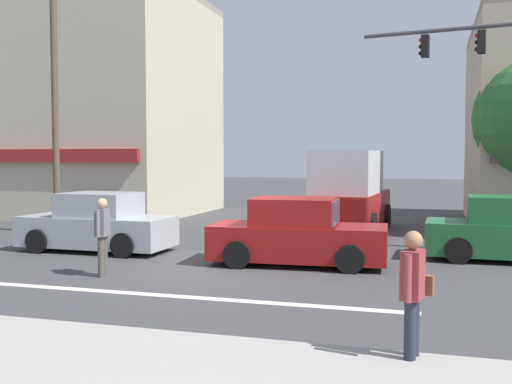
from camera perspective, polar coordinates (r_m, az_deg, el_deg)
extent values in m
plane|color=#3D3D3F|center=(14.41, -2.62, -6.80)|extent=(120.00, 120.00, 0.00)
cube|color=silver|center=(11.22, -8.53, -9.72)|extent=(9.00, 0.24, 0.01)
cube|color=#B7AD99|center=(28.76, -16.37, 7.50)|extent=(10.88, 8.45, 9.40)
cube|color=maroon|center=(25.14, -21.63, 3.24)|extent=(10.33, 0.24, 0.50)
cube|color=gray|center=(29.52, -16.53, 16.93)|extent=(10.88, 8.45, 0.30)
cylinder|color=brown|center=(20.86, -18.60, 7.88)|extent=(0.22, 0.22, 8.51)
cylinder|color=#47474C|center=(17.34, 18.27, 14.53)|extent=(4.77, 0.83, 0.12)
cube|color=black|center=(17.19, 20.69, 13.22)|extent=(0.23, 0.27, 0.60)
sphere|color=red|center=(17.23, 20.29, 13.81)|extent=(0.12, 0.12, 0.12)
sphere|color=black|center=(17.20, 20.28, 13.22)|extent=(0.12, 0.12, 0.12)
sphere|color=black|center=(17.17, 20.27, 12.63)|extent=(0.12, 0.12, 0.12)
cube|color=black|center=(17.36, 15.82, 13.21)|extent=(0.23, 0.27, 0.60)
sphere|color=red|center=(17.41, 15.43, 13.78)|extent=(0.12, 0.12, 0.12)
sphere|color=black|center=(17.38, 15.42, 13.20)|extent=(0.12, 0.12, 0.12)
sphere|color=black|center=(17.35, 15.41, 12.62)|extent=(0.12, 0.12, 0.12)
cube|color=maroon|center=(20.55, 8.94, -1.70)|extent=(2.30, 5.70, 1.20)
cube|color=silver|center=(19.94, 8.69, 1.89)|extent=(2.08, 3.50, 1.40)
cube|color=#475666|center=(21.63, 9.54, 1.99)|extent=(1.75, 0.15, 1.19)
cylinder|color=black|center=(22.47, 7.24, -2.10)|extent=(0.28, 0.85, 0.84)
cylinder|color=black|center=(22.14, 12.31, -2.23)|extent=(0.28, 0.85, 0.84)
cylinder|color=black|center=(19.11, 5.03, -3.04)|extent=(0.28, 0.85, 0.84)
cylinder|color=black|center=(18.72, 10.98, -3.22)|extent=(0.28, 0.85, 0.84)
cube|color=#999EA3|center=(16.80, -14.91, -3.60)|extent=(4.13, 1.76, 0.80)
cube|color=#999EA3|center=(16.68, -14.66, -1.16)|extent=(1.92, 1.59, 0.64)
cube|color=#475666|center=(17.21, -17.40, -1.07)|extent=(0.08, 1.44, 0.54)
cylinder|color=black|center=(16.86, -20.12, -4.42)|extent=(0.64, 0.19, 0.64)
cylinder|color=black|center=(18.22, -16.86, -3.80)|extent=(0.64, 0.19, 0.64)
cylinder|color=black|center=(15.45, -12.58, -4.99)|extent=(0.64, 0.19, 0.64)
cylinder|color=black|center=(16.94, -9.71, -4.23)|extent=(0.64, 0.19, 0.64)
cube|color=maroon|center=(14.19, 4.06, -4.75)|extent=(4.19, 1.93, 0.80)
cube|color=maroon|center=(14.12, 3.67, -1.85)|extent=(1.98, 1.66, 0.64)
cube|color=#475666|center=(14.00, 7.59, -1.92)|extent=(0.14, 1.44, 0.54)
cylinder|color=black|center=(14.92, 9.42, -5.25)|extent=(0.65, 0.22, 0.64)
cylinder|color=black|center=(13.24, 8.94, -6.33)|extent=(0.65, 0.22, 0.64)
cylinder|color=black|center=(15.29, -0.16, -4.99)|extent=(0.65, 0.22, 0.64)
cylinder|color=black|center=(13.66, -1.82, -5.99)|extent=(0.65, 0.22, 0.64)
cube|color=#1E6033|center=(15.84, 23.00, -1.55)|extent=(1.95, 1.62, 0.64)
cylinder|color=black|center=(16.73, 18.67, -4.45)|extent=(0.65, 0.20, 0.64)
cylinder|color=black|center=(15.05, 18.72, -5.31)|extent=(0.65, 0.20, 0.64)
cylinder|color=#232838|center=(7.42, 14.45, -13.22)|extent=(0.14, 0.14, 0.86)
cylinder|color=#232838|center=(7.59, 14.77, -12.85)|extent=(0.14, 0.14, 0.86)
cube|color=maroon|center=(7.34, 14.69, -7.63)|extent=(0.29, 0.40, 0.58)
sphere|color=#9E7051|center=(7.27, 14.74, -4.45)|extent=(0.22, 0.22, 0.22)
cylinder|color=maroon|center=(7.11, 14.26, -7.97)|extent=(0.09, 0.09, 0.56)
cylinder|color=maroon|center=(7.57, 15.10, -7.30)|extent=(0.09, 0.09, 0.56)
cube|color=brown|center=(7.67, 15.51, -8.49)|extent=(0.30, 0.17, 0.24)
cylinder|color=#4C4742|center=(13.10, -14.54, -6.02)|extent=(0.14, 0.14, 0.86)
cylinder|color=#4C4742|center=(13.26, -14.24, -5.90)|extent=(0.14, 0.14, 0.86)
cube|color=slate|center=(13.08, -14.44, -2.84)|extent=(0.27, 0.39, 0.58)
sphere|color=tan|center=(13.05, -14.46, -1.05)|extent=(0.22, 0.22, 0.22)
cylinder|color=slate|center=(12.86, -14.84, -2.95)|extent=(0.09, 0.09, 0.56)
cylinder|color=slate|center=(13.30, -14.05, -2.74)|extent=(0.09, 0.09, 0.56)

